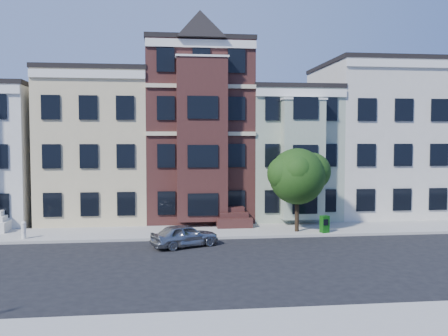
{
  "coord_description": "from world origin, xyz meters",
  "views": [
    {
      "loc": [
        -2.38,
        -21.68,
        5.66
      ],
      "look_at": [
        0.63,
        3.23,
        4.2
      ],
      "focal_mm": 40.0,
      "sensor_mm": 36.0,
      "label": 1
    }
  ],
  "objects": [
    {
      "name": "house_brown",
      "position": [
        0.0,
        14.5,
        6.0
      ],
      "size": [
        7.0,
        9.0,
        12.0
      ],
      "primitive_type": "cube",
      "color": "#3D1D1A",
      "rests_on": "ground"
    },
    {
      "name": "near_sidewalk",
      "position": [
        0.0,
        -8.0,
        0.07
      ],
      "size": [
        60.0,
        4.0,
        0.15
      ],
      "primitive_type": "cube",
      "color": "#9E9B93",
      "rests_on": "ground"
    },
    {
      "name": "newspaper_box",
      "position": [
        6.99,
        6.5,
        0.65
      ],
      "size": [
        0.55,
        0.51,
        1.0
      ],
      "primitive_type": "cube",
      "rotation": [
        0.0,
        0.0,
        0.29
      ],
      "color": "#105210",
      "rests_on": "far_sidewalk"
    },
    {
      "name": "house_green",
      "position": [
        6.5,
        14.5,
        4.5
      ],
      "size": [
        6.0,
        9.0,
        9.0
      ],
      "primitive_type": "cube",
      "color": "#99A68F",
      "rests_on": "ground"
    },
    {
      "name": "far_sidewalk",
      "position": [
        0.0,
        8.0,
        0.07
      ],
      "size": [
        60.0,
        4.0,
        0.15
      ],
      "primitive_type": "cube",
      "color": "#9E9B93",
      "rests_on": "ground"
    },
    {
      "name": "fire_hydrant",
      "position": [
        -10.11,
        6.76,
        0.54
      ],
      "size": [
        0.36,
        0.36,
        0.77
      ],
      "primitive_type": "cylinder",
      "rotation": [
        0.0,
        0.0,
        -0.43
      ],
      "color": "silver",
      "rests_on": "far_sidewalk"
    },
    {
      "name": "house_yellow",
      "position": [
        -7.0,
        14.5,
        5.0
      ],
      "size": [
        7.0,
        9.0,
        10.0
      ],
      "primitive_type": "cube",
      "color": "beige",
      "rests_on": "ground"
    },
    {
      "name": "street_tree",
      "position": [
        5.48,
        7.08,
        3.22
      ],
      "size": [
        6.36,
        6.36,
        6.14
      ],
      "primitive_type": null,
      "rotation": [
        0.0,
        0.0,
        0.23
      ],
      "color": "#224914",
      "rests_on": "far_sidewalk"
    },
    {
      "name": "parked_car",
      "position": [
        -1.33,
        4.28,
        0.61
      ],
      "size": [
        3.85,
        2.77,
        1.22
      ],
      "primitive_type": "imported",
      "rotation": [
        0.0,
        0.0,
        1.99
      ],
      "color": "#989A9F",
      "rests_on": "ground"
    },
    {
      "name": "ground",
      "position": [
        0.0,
        0.0,
        0.0
      ],
      "size": [
        120.0,
        120.0,
        0.0
      ],
      "primitive_type": "plane",
      "color": "black"
    },
    {
      "name": "house_cream",
      "position": [
        13.5,
        14.5,
        5.5
      ],
      "size": [
        8.0,
        9.0,
        11.0
      ],
      "primitive_type": "cube",
      "color": "beige",
      "rests_on": "ground"
    }
  ]
}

